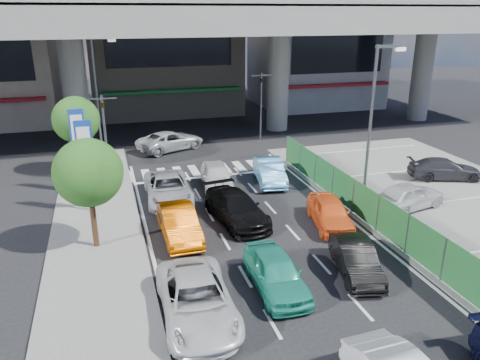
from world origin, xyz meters
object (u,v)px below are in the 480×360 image
object	(u,v)px
traffic_light_left	(104,118)
street_lamp_left	(99,87)
street_lamp_right	(375,110)
wagon_silver_front_left	(168,188)
taxi_orange_left	(179,223)
taxi_orange_right	(330,212)
traffic_cone	(356,190)
parked_sedan_white	(408,196)
sedan_white_mid_left	(197,300)
parked_sedan_dgrey	(445,169)
tree_near	(88,173)
taxi_teal_mid	(276,272)
sedan_white_front_mid	(217,176)
signboard_far	(79,139)
traffic_light_right	(261,90)
kei_truck_front_right	(270,171)
crossing_wagon_silver	(171,141)
signboard_near	(85,154)
hatch_black_mid_right	(356,260)
tree_far	(76,120)
sedan_black_mid	(236,208)

from	to	relation	value
traffic_light_left	street_lamp_left	distance (m)	6.06
street_lamp_right	wagon_silver_front_left	distance (m)	11.49
taxi_orange_left	taxi_orange_right	distance (m)	7.03
traffic_cone	parked_sedan_white	bearing A→B (deg)	-54.22
sedan_white_mid_left	taxi_orange_right	distance (m)	9.05
traffic_light_left	parked_sedan_dgrey	distance (m)	20.14
tree_near	taxi_orange_left	size ratio (longest dim) A/B	1.15
taxi_teal_mid	parked_sedan_white	world-z (taller)	parked_sedan_white
taxi_orange_right	sedan_white_front_mid	world-z (taller)	sedan_white_front_mid
parked_sedan_dgrey	street_lamp_left	bearing A→B (deg)	79.42
wagon_silver_front_left	signboard_far	bearing A→B (deg)	151.62
street_lamp_right	parked_sedan_white	world-z (taller)	street_lamp_right
taxi_teal_mid	traffic_cone	xyz separation A→B (m)	(7.34, 7.20, -0.27)
taxi_teal_mid	street_lamp_left	bearing A→B (deg)	107.47
traffic_light_left	sedan_white_mid_left	world-z (taller)	traffic_light_left
traffic_light_right	parked_sedan_white	bearing A→B (deg)	-79.94
traffic_light_left	tree_near	size ratio (longest dim) A/B	1.08
street_lamp_right	kei_truck_front_right	size ratio (longest dim) A/B	1.91
signboard_far	taxi_orange_right	xyz separation A→B (m)	(11.15, -7.77, -2.39)
sedan_white_front_mid	crossing_wagon_silver	xyz separation A→B (m)	(-1.34, 8.54, -0.00)
signboard_near	taxi_teal_mid	bearing A→B (deg)	-54.85
sedan_white_front_mid	signboard_far	bearing A→B (deg)	175.98
crossing_wagon_silver	traffic_cone	size ratio (longest dim) A/B	6.85
traffic_light_left	hatch_black_mid_right	world-z (taller)	traffic_light_left
traffic_light_left	tree_far	size ratio (longest dim) A/B	1.08
taxi_orange_right	sedan_white_front_mid	distance (m)	7.51
sedan_white_mid_left	parked_sedan_dgrey	size ratio (longest dim) A/B	1.18
hatch_black_mid_right	parked_sedan_dgrey	world-z (taller)	parked_sedan_dgrey
taxi_orange_left	taxi_teal_mid	bearing A→B (deg)	-63.43
sedan_white_mid_left	street_lamp_left	bearing A→B (deg)	98.68
taxi_teal_mid	wagon_silver_front_left	size ratio (longest dim) A/B	0.82
taxi_orange_left	crossing_wagon_silver	distance (m)	14.33
sedan_white_mid_left	traffic_cone	world-z (taller)	sedan_white_mid_left
kei_truck_front_right	traffic_cone	size ratio (longest dim) A/B	5.81
tree_far	taxi_orange_left	distance (m)	11.70
street_lamp_left	wagon_silver_front_left	world-z (taller)	street_lamp_left
hatch_black_mid_right	crossing_wagon_silver	distance (m)	19.65
signboard_far	taxi_teal_mid	distance (m)	14.09
wagon_silver_front_left	taxi_orange_left	bearing A→B (deg)	-90.20
sedan_black_mid	hatch_black_mid_right	bearing A→B (deg)	-71.22
street_lamp_right	traffic_cone	bearing A→B (deg)	171.45
crossing_wagon_silver	tree_near	bearing A→B (deg)	135.08
street_lamp_right	tree_near	xyz separation A→B (m)	(-14.17, -2.00, -1.38)
taxi_teal_mid	crossing_wagon_silver	xyz separation A→B (m)	(-0.89, 19.31, -0.00)
taxi_orange_left	sedan_white_mid_left	bearing A→B (deg)	-94.92
signboard_far	kei_truck_front_right	bearing A→B (deg)	-7.41
street_lamp_right	parked_sedan_white	bearing A→B (deg)	-65.02
street_lamp_left	taxi_teal_mid	world-z (taller)	street_lamp_left
taxi_teal_mid	traffic_cone	bearing A→B (deg)	45.79
signboard_far	kei_truck_front_right	distance (m)	10.81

